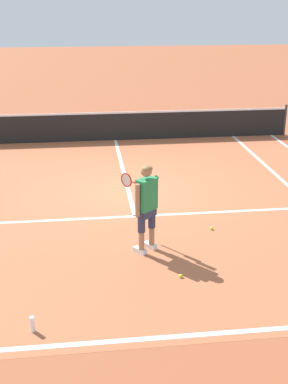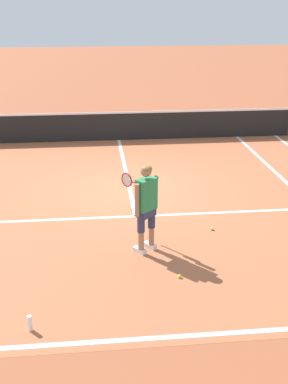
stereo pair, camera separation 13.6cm
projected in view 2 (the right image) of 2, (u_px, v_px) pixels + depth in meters
name	position (u px, v px, depth m)	size (l,w,h in m)	color
ground_plane	(130.00, 189.00, 12.63)	(80.00, 80.00, 0.00)	#9E5133
court_inner_surface	(132.00, 198.00, 12.06)	(10.98, 11.06, 0.00)	#B2603D
line_baseline	(163.00, 337.00, 7.11)	(10.98, 0.10, 0.01)	white
line_service	(136.00, 216.00, 11.07)	(8.23, 0.10, 0.01)	white
line_centre_service	(126.00, 170.00, 14.03)	(0.10, 6.40, 0.01)	white
tennis_net	(119.00, 126.00, 16.82)	(11.96, 0.08, 1.07)	#333338
tennis_player	(145.00, 202.00, 9.23)	(0.67, 1.19, 1.71)	white
tennis_ball_near_feet	(180.00, 276.00, 8.62)	(0.07, 0.07, 0.07)	#CCE02D
tennis_ball_by_baseline	(212.00, 229.00, 10.39)	(0.07, 0.07, 0.07)	#CCE02D
water_bottle	(30.00, 323.00, 7.23)	(0.07, 0.07, 0.25)	white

